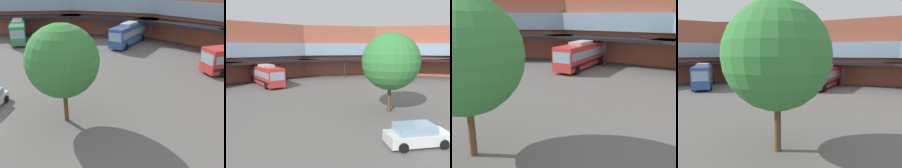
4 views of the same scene
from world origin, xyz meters
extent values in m
cube|color=#AD5942|center=(0.00, 39.74, 5.68)|extent=(19.61, 6.00, 11.36)
cube|color=#8CADC6|center=(0.00, 39.14, 6.06)|extent=(17.65, 6.24, 2.65)
cube|color=black|center=(0.00, 34.74, 3.79)|extent=(19.61, 4.00, 0.40)
cylinder|color=#2D2D33|center=(0.00, 33.14, 1.89)|extent=(0.20, 0.20, 3.79)
cube|color=#AD5942|center=(-17.23, 35.81, 5.68)|extent=(20.27, 13.91, 11.36)
cube|color=#8CADC6|center=(-16.97, 35.27, 6.06)|extent=(18.61, 13.28, 2.65)
cube|color=black|center=(-15.06, 31.30, 3.79)|extent=(19.40, 12.11, 0.40)
cylinder|color=#2D2D33|center=(-14.37, 29.86, 1.89)|extent=(0.20, 0.20, 3.79)
cube|color=#2D519E|center=(-20.36, 23.03, 1.92)|extent=(9.09, 9.74, 3.14)
cube|color=#8CADC6|center=(-20.36, 23.03, 2.30)|extent=(8.69, 9.29, 1.01)
cube|color=#267FBF|center=(-20.36, 23.03, 1.04)|extent=(8.96, 9.59, 0.38)
cube|color=#8CADC6|center=(-16.77, 19.03, 2.30)|extent=(1.71, 1.55, 1.38)
cube|color=#B2B2B7|center=(-20.36, 23.03, 3.67)|extent=(3.90, 4.07, 0.36)
cylinder|color=black|center=(-16.97, 21.11, 0.55)|extent=(0.96, 1.02, 1.10)
cylinder|color=black|center=(-18.82, 19.46, 0.55)|extent=(0.96, 1.02, 1.10)
cylinder|color=black|center=(-21.89, 26.61, 0.55)|extent=(0.96, 1.02, 1.10)
cylinder|color=black|center=(-23.74, 24.95, 0.55)|extent=(0.96, 1.02, 1.10)
cube|color=red|center=(-2.54, 30.63, 1.83)|extent=(2.95, 10.61, 2.95)
cube|color=#8CADC6|center=(-2.54, 30.63, 2.18)|extent=(2.98, 9.98, 0.94)
cube|color=black|center=(-2.54, 30.63, 1.00)|extent=(2.97, 10.40, 0.35)
cube|color=#8CADC6|center=(-2.72, 25.42, 2.18)|extent=(2.28, 0.20, 1.30)
cube|color=#B2B2B7|center=(-2.54, 30.63, 3.48)|extent=(1.94, 3.85, 0.36)
cylinder|color=black|center=(-1.37, 27.01, 0.55)|extent=(0.34, 1.11, 1.10)
cylinder|color=black|center=(-3.96, 27.10, 0.55)|extent=(0.34, 1.11, 1.10)
cylinder|color=black|center=(-1.12, 34.17, 0.55)|extent=(0.34, 1.11, 1.10)
cylinder|color=black|center=(-3.71, 34.26, 0.55)|extent=(0.34, 1.11, 1.10)
cylinder|color=brown|center=(1.88, 7.31, 1.84)|extent=(0.36, 0.36, 3.67)
sphere|color=#38843D|center=(1.88, 7.31, 5.27)|extent=(5.82, 5.82, 5.82)
camera|label=1|loc=(21.19, 4.08, 11.38)|focal=41.63mm
camera|label=2|loc=(-15.81, -6.94, 6.78)|focal=35.12mm
camera|label=3|loc=(11.85, -1.31, 7.23)|focal=41.67mm
camera|label=4|loc=(7.53, -2.97, 5.39)|focal=35.33mm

